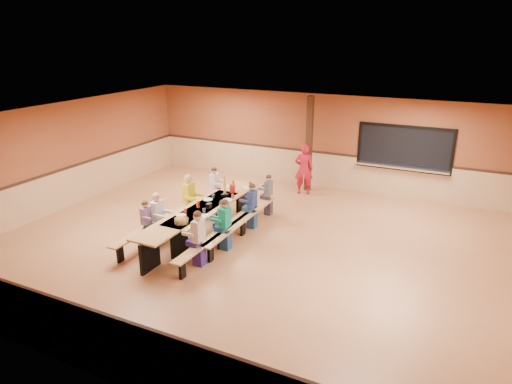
% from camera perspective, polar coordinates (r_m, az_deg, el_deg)
% --- Properties ---
extents(ground, '(12.00, 12.00, 0.00)m').
position_cam_1_polar(ground, '(11.02, -0.40, -6.56)').
color(ground, '#A0633C').
rests_on(ground, ground).
extents(room_envelope, '(12.04, 10.04, 3.02)m').
position_cam_1_polar(room_envelope, '(10.73, -0.40, -3.24)').
color(room_envelope, brown).
rests_on(room_envelope, ground).
extents(kitchen_pass_through, '(2.78, 0.28, 1.38)m').
position_cam_1_polar(kitchen_pass_through, '(14.35, 18.03, 4.99)').
color(kitchen_pass_through, black).
rests_on(kitchen_pass_through, ground).
extents(structural_post, '(0.18, 0.18, 3.00)m').
position_cam_1_polar(structural_post, '(14.44, 6.64, 5.94)').
color(structural_post, black).
rests_on(structural_post, ground).
extents(cafeteria_table_main, '(1.91, 3.70, 0.74)m').
position_cam_1_polar(cafeteria_table_main, '(11.68, -5.27, -2.28)').
color(cafeteria_table_main, '#B78648').
rests_on(cafeteria_table_main, ground).
extents(cafeteria_table_second, '(1.91, 3.70, 0.74)m').
position_cam_1_polar(cafeteria_table_second, '(11.06, -8.25, -3.68)').
color(cafeteria_table_second, '#B78648').
rests_on(cafeteria_table_second, ground).
extents(seated_child_white_left, '(0.38, 0.31, 1.24)m').
position_cam_1_polar(seated_child_white_left, '(11.15, -12.19, -3.21)').
color(seated_child_white_left, silver).
rests_on(seated_child_white_left, ground).
extents(seated_adult_yellow, '(0.42, 0.34, 1.31)m').
position_cam_1_polar(seated_adult_yellow, '(12.14, -8.38, -0.91)').
color(seated_adult_yellow, gold).
rests_on(seated_adult_yellow, ground).
extents(seated_child_grey_left, '(0.35, 0.29, 1.17)m').
position_cam_1_polar(seated_child_grey_left, '(13.20, -5.19, 0.58)').
color(seated_child_grey_left, silver).
rests_on(seated_child_grey_left, ground).
extents(seated_child_teal_right, '(0.37, 0.30, 1.22)m').
position_cam_1_polar(seated_child_teal_right, '(10.57, -3.85, -4.15)').
color(seated_child_teal_right, '#0F8565').
rests_on(seated_child_teal_right, ground).
extents(seated_child_navy_right, '(0.36, 0.29, 1.19)m').
position_cam_1_polar(seated_child_navy_right, '(11.71, -0.48, -1.77)').
color(seated_child_navy_right, navy).
rests_on(seated_child_navy_right, ground).
extents(seated_child_char_right, '(0.33, 0.27, 1.14)m').
position_cam_1_polar(seated_child_char_right, '(12.59, 1.58, -0.37)').
color(seated_child_char_right, '#4E5358').
rests_on(seated_child_char_right, ground).
extents(seated_child_purple_sec, '(0.32, 0.26, 1.11)m').
position_cam_1_polar(seated_child_purple_sec, '(11.08, -13.53, -3.82)').
color(seated_child_purple_sec, '#8B6297').
rests_on(seated_child_purple_sec, ground).
extents(seated_child_green_sec, '(0.34, 0.28, 1.14)m').
position_cam_1_polar(seated_child_green_sec, '(10.76, -4.13, -3.93)').
color(seated_child_green_sec, '#3C8167').
rests_on(seated_child_green_sec, ground).
extents(seated_child_tan_sec, '(0.38, 0.31, 1.24)m').
position_cam_1_polar(seated_child_tan_sec, '(9.92, -7.19, -5.83)').
color(seated_child_tan_sec, beige).
rests_on(seated_child_tan_sec, ground).
extents(standing_woman, '(0.67, 0.55, 1.60)m').
position_cam_1_polar(standing_woman, '(14.25, 6.00, 2.86)').
color(standing_woman, '#B11428').
rests_on(standing_woman, ground).
extents(punch_pitcher, '(0.16, 0.16, 0.22)m').
position_cam_1_polar(punch_pitcher, '(12.26, -2.97, 0.45)').
color(punch_pitcher, '#AE2317').
rests_on(punch_pitcher, cafeteria_table_main).
extents(chip_bowl, '(0.32, 0.32, 0.15)m').
position_cam_1_polar(chip_bowl, '(10.42, -9.33, -3.50)').
color(chip_bowl, '#F8A427').
rests_on(chip_bowl, cafeteria_table_main).
extents(napkin_dispenser, '(0.10, 0.14, 0.13)m').
position_cam_1_polar(napkin_dispenser, '(11.19, -5.90, -1.75)').
color(napkin_dispenser, black).
rests_on(napkin_dispenser, cafeteria_table_main).
extents(condiment_mustard, '(0.06, 0.06, 0.17)m').
position_cam_1_polar(condiment_mustard, '(11.29, -7.31, -1.51)').
color(condiment_mustard, yellow).
rests_on(condiment_mustard, cafeteria_table_main).
extents(condiment_ketchup, '(0.06, 0.06, 0.17)m').
position_cam_1_polar(condiment_ketchup, '(11.26, -7.20, -1.56)').
color(condiment_ketchup, '#B2140F').
rests_on(condiment_ketchup, cafeteria_table_main).
extents(table_paddle, '(0.16, 0.16, 0.56)m').
position_cam_1_polar(table_paddle, '(11.99, -3.92, 0.12)').
color(table_paddle, black).
rests_on(table_paddle, cafeteria_table_main).
extents(place_settings, '(0.65, 3.30, 0.11)m').
position_cam_1_polar(place_settings, '(11.58, -5.31, -1.04)').
color(place_settings, beige).
rests_on(place_settings, cafeteria_table_main).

